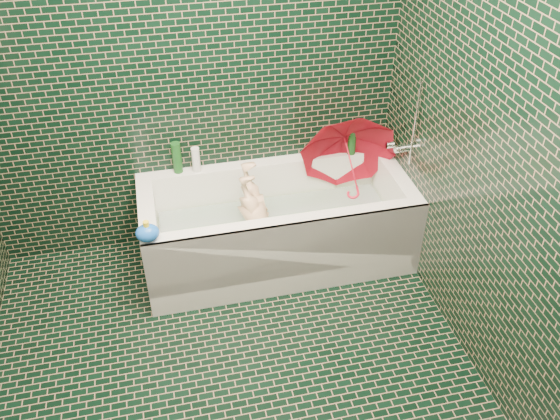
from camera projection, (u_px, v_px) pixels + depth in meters
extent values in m
plane|color=black|center=(237.00, 393.00, 3.11)|extent=(2.80, 2.80, 0.00)
plane|color=black|center=(187.00, 65.00, 3.46)|extent=(2.80, 0.00, 2.80)
plane|color=black|center=(516.00, 162.00, 2.60)|extent=(0.00, 2.80, 2.80)
cube|color=white|center=(277.00, 247.00, 3.95)|extent=(1.70, 0.75, 0.15)
cube|color=white|center=(266.00, 187.00, 4.04)|extent=(1.70, 0.10, 0.40)
cube|color=white|center=(289.00, 246.00, 3.53)|extent=(1.70, 0.10, 0.40)
cube|color=white|center=(394.00, 198.00, 3.93)|extent=(0.10, 0.55, 0.40)
cube|color=white|center=(150.00, 232.00, 3.64)|extent=(0.10, 0.55, 0.40)
cube|color=white|center=(290.00, 260.00, 3.55)|extent=(1.70, 0.02, 0.55)
cube|color=#53D129|center=(277.00, 238.00, 3.90)|extent=(1.35, 0.47, 0.01)
cube|color=silver|center=(277.00, 221.00, 3.82)|extent=(1.48, 0.53, 0.00)
cylinder|color=silver|center=(405.00, 148.00, 3.71)|extent=(0.14, 0.05, 0.05)
cylinder|color=silver|center=(390.00, 145.00, 3.74)|extent=(0.05, 0.04, 0.04)
cylinder|color=silver|center=(415.00, 125.00, 3.50)|extent=(0.01, 0.01, 0.55)
imported|color=beige|center=(260.00, 226.00, 3.76)|extent=(0.90, 0.55, 0.35)
imported|color=red|center=(351.00, 165.00, 3.78)|extent=(0.79, 0.82, 0.81)
imported|color=white|center=(380.00, 148.00, 4.06)|extent=(0.11, 0.11, 0.26)
imported|color=#4C207A|center=(379.00, 147.00, 4.07)|extent=(0.10, 0.11, 0.18)
imported|color=#144918|center=(378.00, 151.00, 4.03)|extent=(0.16, 0.16, 0.17)
cylinder|color=#144918|center=(352.00, 141.00, 3.95)|extent=(0.06, 0.06, 0.20)
cylinder|color=silver|center=(365.00, 136.00, 4.00)|extent=(0.06, 0.06, 0.20)
cylinder|color=#144918|center=(177.00, 158.00, 3.76)|extent=(0.08, 0.08, 0.21)
cylinder|color=white|center=(196.00, 160.00, 3.78)|extent=(0.06, 0.06, 0.17)
ellipsoid|color=yellow|center=(358.00, 145.00, 4.02)|extent=(0.11, 0.10, 0.07)
sphere|color=yellow|center=(363.00, 138.00, 4.01)|extent=(0.05, 0.05, 0.05)
cone|color=orange|center=(365.00, 138.00, 4.03)|extent=(0.02, 0.03, 0.02)
ellipsoid|color=blue|center=(148.00, 233.00, 3.23)|extent=(0.14, 0.12, 0.10)
cylinder|color=yellow|center=(146.00, 224.00, 3.20)|extent=(0.03, 0.03, 0.04)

